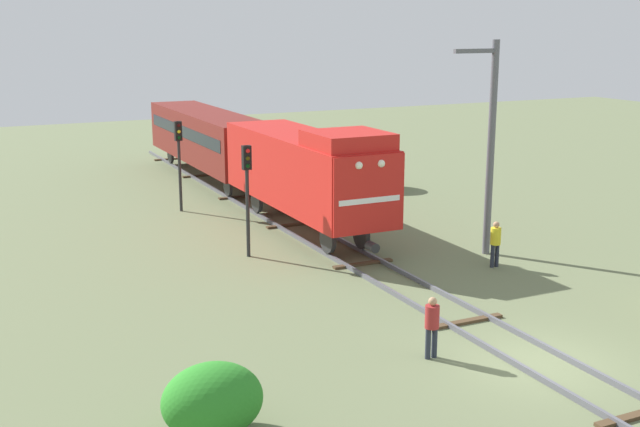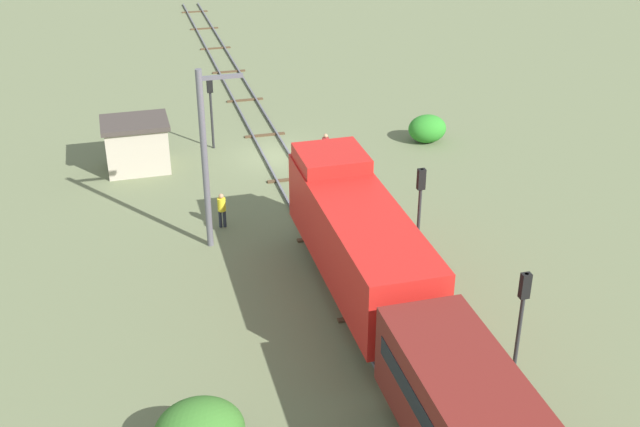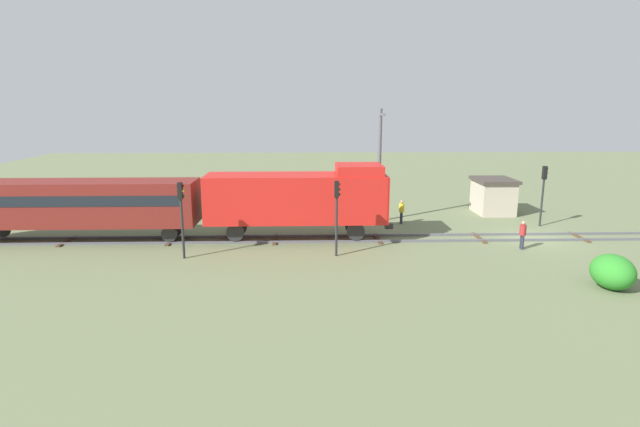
% 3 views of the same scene
% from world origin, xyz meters
% --- Properties ---
extents(ground_plane, '(116.53, 116.53, 0.00)m').
position_xyz_m(ground_plane, '(0.00, 0.00, 0.00)').
color(ground_plane, '#66704C').
extents(railway_track, '(2.40, 77.69, 0.16)m').
position_xyz_m(railway_track, '(0.00, 0.00, 0.07)').
color(railway_track, '#595960').
rests_on(railway_track, ground).
extents(locomotive, '(2.90, 11.60, 4.60)m').
position_xyz_m(locomotive, '(0.00, 14.65, 2.77)').
color(locomotive, red).
rests_on(locomotive, railway_track).
extents(traffic_signal_near, '(0.32, 0.34, 4.22)m').
position_xyz_m(traffic_signal_near, '(3.20, -2.18, 2.93)').
color(traffic_signal_near, '#262628').
rests_on(traffic_signal_near, ground).
extents(traffic_signal_mid, '(0.32, 0.34, 4.26)m').
position_xyz_m(traffic_signal_mid, '(-3.40, 12.56, 2.96)').
color(traffic_signal_mid, '#262628').
rests_on(traffic_signal_mid, ground).
extents(traffic_signal_far, '(0.32, 0.34, 4.25)m').
position_xyz_m(traffic_signal_far, '(-3.60, 21.03, 2.95)').
color(traffic_signal_far, '#262628').
rests_on(traffic_signal_far, ground).
extents(worker_near_track, '(0.38, 0.38, 1.70)m').
position_xyz_m(worker_near_track, '(-2.40, 1.55, 1.00)').
color(worker_near_track, '#262B38').
rests_on(worker_near_track, ground).
extents(worker_by_signal, '(0.38, 0.38, 1.70)m').
position_xyz_m(worker_by_signal, '(4.20, 7.43, 1.00)').
color(worker_by_signal, '#262B38').
rests_on(worker_by_signal, ground).
extents(catenary_mast, '(1.94, 0.28, 8.08)m').
position_xyz_m(catenary_mast, '(4.94, 9.00, 4.29)').
color(catenary_mast, '#595960').
rests_on(catenary_mast, ground).
extents(relay_hut, '(3.50, 2.90, 2.74)m').
position_xyz_m(relay_hut, '(7.50, -0.38, 1.39)').
color(relay_hut, '#B2A893').
rests_on(relay_hut, ground).
extents(bush_mid, '(2.22, 1.82, 1.62)m').
position_xyz_m(bush_mid, '(-8.88, 0.14, 0.81)').
color(bush_mid, '#2B8326').
rests_on(bush_mid, ground).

